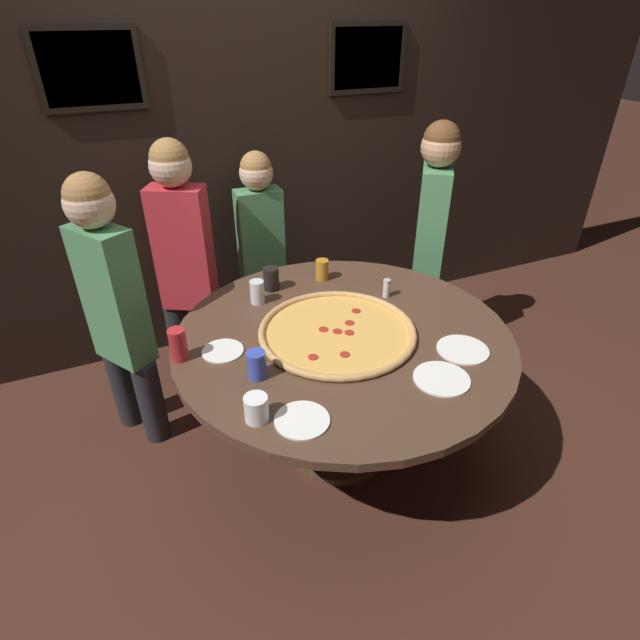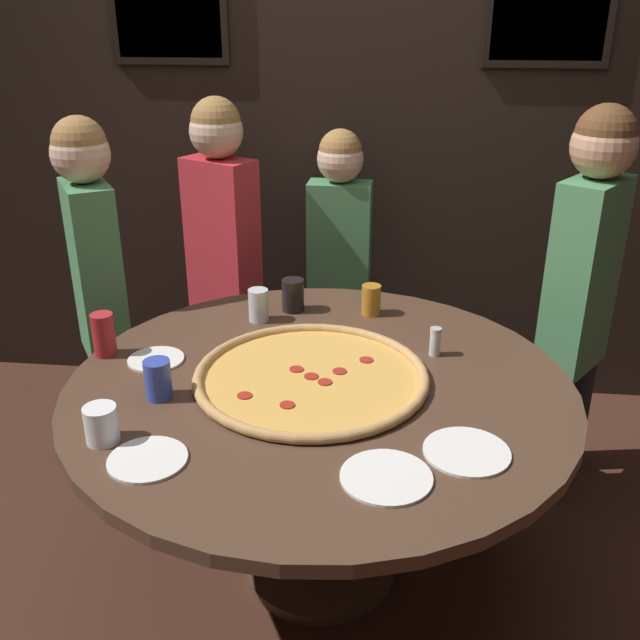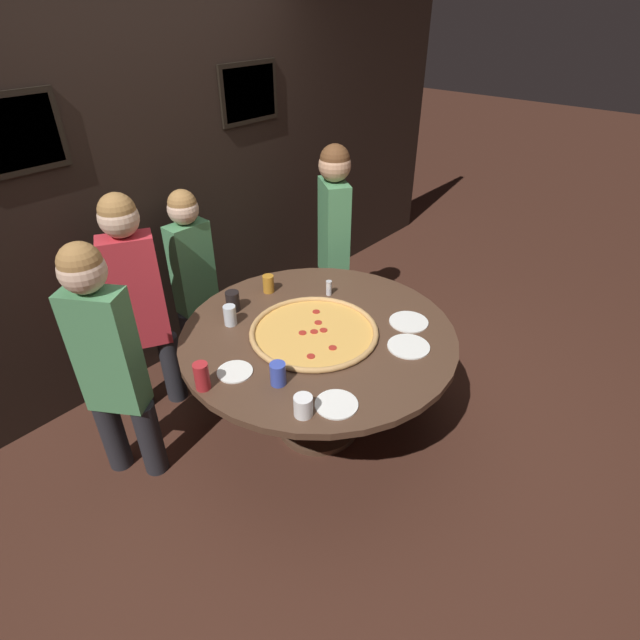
% 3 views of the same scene
% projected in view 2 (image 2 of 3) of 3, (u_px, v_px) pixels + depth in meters
% --- Properties ---
extents(ground_plane, '(24.00, 24.00, 0.00)m').
position_uv_depth(ground_plane, '(320.00, 567.00, 2.49)').
color(ground_plane, '#422319').
extents(back_wall, '(6.40, 0.08, 2.60)m').
position_uv_depth(back_wall, '(353.00, 123.00, 3.20)').
color(back_wall, black).
rests_on(back_wall, ground_plane).
extents(dining_table, '(1.56, 1.56, 0.74)m').
position_uv_depth(dining_table, '(320.00, 419.00, 2.24)').
color(dining_table, '#4C3323').
rests_on(dining_table, ground_plane).
extents(giant_pizza, '(0.73, 0.73, 0.03)m').
position_uv_depth(giant_pizza, '(311.00, 376.00, 2.19)').
color(giant_pizza, '#E5A84C').
rests_on(giant_pizza, dining_table).
extents(drink_cup_front_edge, '(0.07, 0.07, 0.15)m').
position_uv_depth(drink_cup_front_edge, '(104.00, 335.00, 2.32)').
color(drink_cup_front_edge, '#B22328').
rests_on(drink_cup_front_edge, dining_table).
extents(drink_cup_far_right, '(0.07, 0.07, 0.12)m').
position_uv_depth(drink_cup_far_right, '(258.00, 305.00, 2.58)').
color(drink_cup_far_right, silver).
rests_on(drink_cup_far_right, dining_table).
extents(drink_cup_centre_back, '(0.09, 0.09, 0.10)m').
position_uv_depth(drink_cup_centre_back, '(101.00, 424.00, 1.87)').
color(drink_cup_centre_back, white).
rests_on(drink_cup_centre_back, dining_table).
extents(drink_cup_near_right, '(0.08, 0.08, 0.12)m').
position_uv_depth(drink_cup_near_right, '(293.00, 295.00, 2.67)').
color(drink_cup_near_right, black).
rests_on(drink_cup_near_right, dining_table).
extents(drink_cup_beside_pizza, '(0.08, 0.08, 0.12)m').
position_uv_depth(drink_cup_beside_pizza, '(158.00, 379.00, 2.08)').
color(drink_cup_beside_pizza, '#384CB7').
rests_on(drink_cup_beside_pizza, dining_table).
extents(drink_cup_by_shaker, '(0.07, 0.07, 0.11)m').
position_uv_depth(drink_cup_by_shaker, '(371.00, 300.00, 2.64)').
color(drink_cup_by_shaker, '#BC7A23').
rests_on(drink_cup_by_shaker, dining_table).
extents(white_plate_left_side, '(0.20, 0.20, 0.01)m').
position_uv_depth(white_plate_left_side, '(148.00, 459.00, 1.81)').
color(white_plate_left_side, white).
rests_on(white_plate_left_side, dining_table).
extents(white_plate_right_side, '(0.23, 0.23, 0.01)m').
position_uv_depth(white_plate_right_side, '(386.00, 477.00, 1.74)').
color(white_plate_right_side, white).
rests_on(white_plate_right_side, dining_table).
extents(white_plate_near_front, '(0.23, 0.23, 0.01)m').
position_uv_depth(white_plate_near_front, '(467.00, 452.00, 1.84)').
color(white_plate_near_front, white).
rests_on(white_plate_near_front, dining_table).
extents(white_plate_beside_cup, '(0.18, 0.18, 0.01)m').
position_uv_depth(white_plate_beside_cup, '(156.00, 359.00, 2.31)').
color(white_plate_beside_cup, white).
rests_on(white_plate_beside_cup, dining_table).
extents(condiment_shaker, '(0.04, 0.04, 0.10)m').
position_uv_depth(condiment_shaker, '(435.00, 341.00, 2.33)').
color(condiment_shaker, silver).
rests_on(condiment_shaker, dining_table).
extents(diner_centre_back, '(0.30, 0.37, 1.44)m').
position_uv_depth(diner_centre_back, '(98.00, 279.00, 2.78)').
color(diner_centre_back, '#232328').
rests_on(diner_centre_back, ground_plane).
extents(diner_far_right, '(0.33, 0.38, 1.50)m').
position_uv_depth(diner_far_right, '(581.00, 284.00, 2.63)').
color(diner_far_right, '#232328').
rests_on(diner_far_right, ground_plane).
extents(diner_far_left, '(0.33, 0.20, 1.32)m').
position_uv_depth(diner_far_left, '(339.00, 259.00, 3.19)').
color(diner_far_left, '#232328').
rests_on(diner_far_left, ground_plane).
extents(diner_side_right, '(0.38, 0.29, 1.46)m').
position_uv_depth(diner_side_right, '(223.00, 248.00, 3.08)').
color(diner_side_right, '#232328').
rests_on(diner_side_right, ground_plane).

